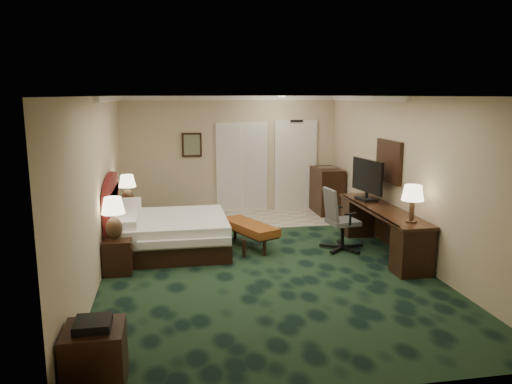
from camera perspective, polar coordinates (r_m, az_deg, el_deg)
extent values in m
cube|color=black|center=(8.33, 0.52, -8.02)|extent=(5.00, 7.50, 0.00)
cube|color=silver|center=(7.87, 0.56, 10.90)|extent=(5.00, 7.50, 0.00)
cube|color=beige|center=(11.66, -2.90, 4.28)|extent=(5.00, 0.00, 2.70)
cube|color=beige|center=(4.46, 9.60, -7.00)|extent=(5.00, 0.00, 2.70)
cube|color=beige|center=(7.92, -17.53, 0.57)|extent=(0.00, 7.50, 2.70)
cube|color=beige|center=(8.80, 16.76, 1.61)|extent=(0.00, 7.50, 2.70)
cube|color=#B2A498|center=(11.22, 2.29, -2.96)|extent=(3.20, 1.70, 0.01)
cube|color=white|center=(11.96, 4.53, 2.98)|extent=(1.02, 0.06, 2.18)
cube|color=silver|center=(11.69, -1.64, 2.82)|extent=(1.20, 0.06, 2.10)
cube|color=#4F6858|center=(11.51, -7.35, 5.37)|extent=(0.45, 0.06, 0.55)
cube|color=white|center=(9.28, 14.95, 3.43)|extent=(0.05, 0.95, 0.75)
cube|color=white|center=(8.94, -9.63, -4.78)|extent=(1.93, 1.79, 0.61)
cube|color=black|center=(8.08, -15.48, -7.03)|extent=(0.43, 0.49, 0.54)
cube|color=black|center=(10.20, -14.32, -3.12)|extent=(0.46, 0.52, 0.57)
cube|color=brown|center=(9.07, -0.80, -4.94)|extent=(0.96, 1.39, 0.45)
cube|color=black|center=(5.15, -17.91, -17.55)|extent=(0.55, 0.55, 0.60)
cube|color=black|center=(9.01, 14.14, -4.25)|extent=(0.59, 2.74, 0.79)
cube|color=black|center=(9.43, 12.59, 1.34)|extent=(0.22, 0.99, 0.77)
cube|color=black|center=(11.73, 8.08, 0.16)|extent=(0.56, 1.00, 1.05)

